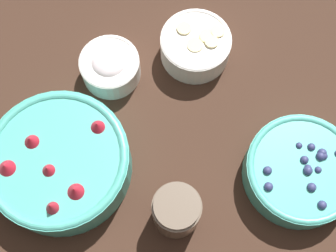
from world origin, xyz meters
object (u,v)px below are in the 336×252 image
bowl_bananas (196,45)px  jar_chocolate (176,211)px  bowl_strawberries (59,162)px  bowl_blueberries (301,171)px  bowl_cream (110,66)px

bowl_bananas → jar_chocolate: size_ratio=1.33×
bowl_strawberries → bowl_blueberries: size_ratio=1.26×
bowl_bananas → bowl_cream: 0.16m
jar_chocolate → bowl_bananas: bearing=-37.8°
bowl_bananas → bowl_blueberries: bearing=-175.2°
bowl_blueberries → jar_chocolate: size_ratio=1.92×
bowl_strawberries → bowl_cream: bowl_strawberries is taller
bowl_bananas → bowl_strawberries: bearing=103.5°
bowl_blueberries → bowl_cream: 0.38m
bowl_strawberries → bowl_blueberries: (-0.22, -0.34, -0.01)m
bowl_bananas → jar_chocolate: bearing=142.2°
bowl_cream → bowl_strawberries: bearing=126.9°
bowl_bananas → jar_chocolate: 0.31m
bowl_blueberries → bowl_bananas: bowl_blueberries is taller
bowl_blueberries → bowl_cream: same height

